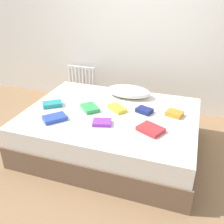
# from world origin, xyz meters

# --- Properties ---
(ground_plane) EXTENTS (8.00, 8.00, 0.00)m
(ground_plane) POSITION_xyz_m (0.00, 0.00, 0.00)
(ground_plane) COLOR #93704C
(back_wall) EXTENTS (6.00, 0.10, 2.80)m
(back_wall) POSITION_xyz_m (0.00, 1.35, 1.40)
(back_wall) COLOR silver
(back_wall) RESTS_ON ground
(bed) EXTENTS (2.00, 1.50, 0.50)m
(bed) POSITION_xyz_m (0.00, 0.00, 0.25)
(bed) COLOR brown
(bed) RESTS_ON ground
(radiator) EXTENTS (0.48, 0.04, 0.48)m
(radiator) POSITION_xyz_m (-0.93, 1.20, 0.36)
(radiator) COLOR white
(radiator) RESTS_ON ground
(pillow) EXTENTS (0.58, 0.32, 0.15)m
(pillow) POSITION_xyz_m (0.07, 0.50, 0.57)
(pillow) COLOR white
(pillow) RESTS_ON bed
(textbook_purple) EXTENTS (0.23, 0.19, 0.04)m
(textbook_purple) POSITION_xyz_m (-0.00, -0.28, 0.52)
(textbook_purple) COLOR purple
(textbook_purple) RESTS_ON bed
(textbook_green) EXTENTS (0.28, 0.28, 0.04)m
(textbook_green) POSITION_xyz_m (-0.26, -0.01, 0.52)
(textbook_green) COLOR green
(textbook_green) RESTS_ON bed
(textbook_teal) EXTENTS (0.26, 0.24, 0.05)m
(textbook_teal) POSITION_xyz_m (-0.72, -0.07, 0.53)
(textbook_teal) COLOR teal
(textbook_teal) RESTS_ON bed
(textbook_orange) EXTENTS (0.21, 0.18, 0.05)m
(textbook_orange) POSITION_xyz_m (0.71, 0.16, 0.53)
(textbook_orange) COLOR orange
(textbook_orange) RESTS_ON bed
(textbook_blue) EXTENTS (0.29, 0.29, 0.04)m
(textbook_blue) POSITION_xyz_m (-0.52, -0.36, 0.52)
(textbook_blue) COLOR #2847B7
(textbook_blue) RESTS_ON bed
(textbook_navy) EXTENTS (0.21, 0.18, 0.05)m
(textbook_navy) POSITION_xyz_m (0.37, 0.13, 0.53)
(textbook_navy) COLOR navy
(textbook_navy) RESTS_ON bed
(textbook_yellow) EXTENTS (0.26, 0.24, 0.04)m
(textbook_yellow) POSITION_xyz_m (0.05, 0.08, 0.52)
(textbook_yellow) COLOR yellow
(textbook_yellow) RESTS_ON bed
(textbook_red) EXTENTS (0.30, 0.28, 0.04)m
(textbook_red) POSITION_xyz_m (0.52, -0.26, 0.52)
(textbook_red) COLOR red
(textbook_red) RESTS_ON bed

